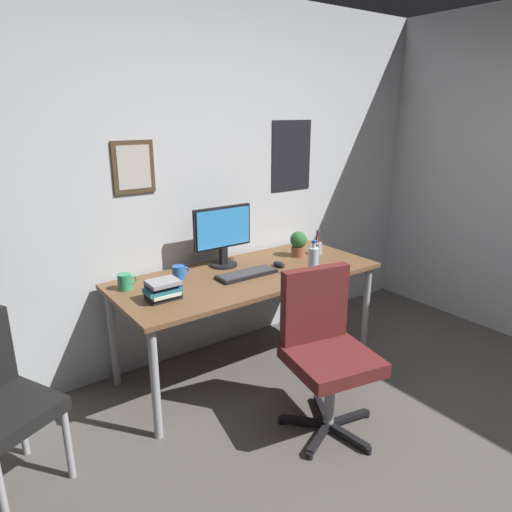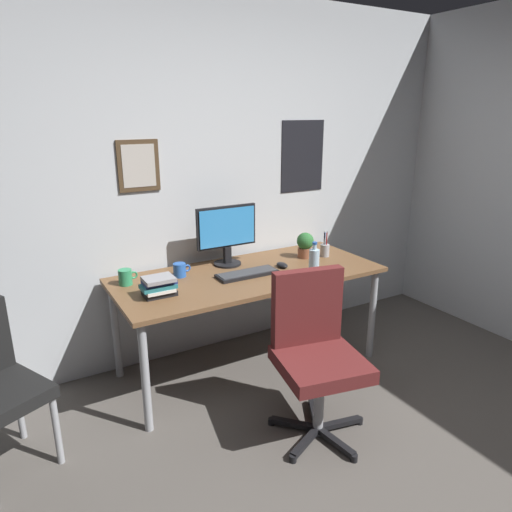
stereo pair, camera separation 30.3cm
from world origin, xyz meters
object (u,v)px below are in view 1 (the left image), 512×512
at_px(office_chair, 325,343).
at_px(monitor, 223,234).
at_px(keyboard, 247,274).
at_px(computer_mouse, 279,264).
at_px(water_bottle, 313,261).
at_px(pen_cup, 317,248).
at_px(book_stack_left, 163,290).
at_px(coffee_mug_far, 179,273).
at_px(potted_plant, 298,243).
at_px(coffee_mug_near, 125,282).

bearing_deg(office_chair, monitor, 92.01).
bearing_deg(keyboard, monitor, 92.24).
distance_m(monitor, computer_mouse, 0.46).
distance_m(water_bottle, pen_cup, 0.52).
relative_size(office_chair, book_stack_left, 4.51).
xyz_separation_m(computer_mouse, pen_cup, (0.43, 0.06, 0.04)).
relative_size(coffee_mug_far, book_stack_left, 0.59).
height_order(monitor, potted_plant, monitor).
relative_size(monitor, coffee_mug_near, 3.70).
height_order(keyboard, computer_mouse, computer_mouse).
bearing_deg(potted_plant, monitor, 166.55).
relative_size(monitor, coffee_mug_far, 3.72).
bearing_deg(keyboard, coffee_mug_far, 152.63).
bearing_deg(pen_cup, keyboard, -173.45).
xyz_separation_m(coffee_mug_near, coffee_mug_far, (0.36, -0.03, -0.00)).
xyz_separation_m(office_chair, water_bottle, (0.34, 0.48, 0.31)).
distance_m(keyboard, pen_cup, 0.74).
xyz_separation_m(office_chair, monitor, (-0.04, 1.03, 0.44)).
bearing_deg(water_bottle, coffee_mug_far, 147.99).
bearing_deg(coffee_mug_near, office_chair, -51.30).
relative_size(keyboard, water_bottle, 1.70).
bearing_deg(pen_cup, computer_mouse, -171.96).
height_order(coffee_mug_near, book_stack_left, book_stack_left).
bearing_deg(water_bottle, book_stack_left, 167.85).
distance_m(keyboard, computer_mouse, 0.30).
height_order(computer_mouse, pen_cup, pen_cup).
bearing_deg(water_bottle, monitor, 124.01).
bearing_deg(coffee_mug_far, coffee_mug_near, 175.38).
bearing_deg(book_stack_left, computer_mouse, 4.66).
distance_m(computer_mouse, pen_cup, 0.44).
relative_size(office_chair, coffee_mug_far, 7.69).
xyz_separation_m(monitor, water_bottle, (0.37, -0.55, -0.13)).
relative_size(office_chair, monitor, 2.07).
xyz_separation_m(water_bottle, coffee_mug_far, (-0.77, 0.48, -0.06)).
xyz_separation_m(keyboard, pen_cup, (0.73, 0.08, 0.04)).
relative_size(coffee_mug_near, potted_plant, 0.64).
relative_size(computer_mouse, coffee_mug_near, 0.88).
xyz_separation_m(monitor, pen_cup, (0.74, -0.20, -0.19)).
relative_size(water_bottle, coffee_mug_far, 2.04).
bearing_deg(book_stack_left, monitor, 28.06).
relative_size(potted_plant, pen_cup, 0.98).
height_order(keyboard, book_stack_left, book_stack_left).
bearing_deg(book_stack_left, keyboard, 4.79).
bearing_deg(office_chair, water_bottle, 54.91).
relative_size(keyboard, book_stack_left, 2.04).
xyz_separation_m(computer_mouse, water_bottle, (0.06, -0.29, 0.09)).
bearing_deg(coffee_mug_near, potted_plant, -4.20).
bearing_deg(keyboard, water_bottle, -36.72).
bearing_deg(office_chair, coffee_mug_near, 128.70).
relative_size(monitor, book_stack_left, 2.18).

